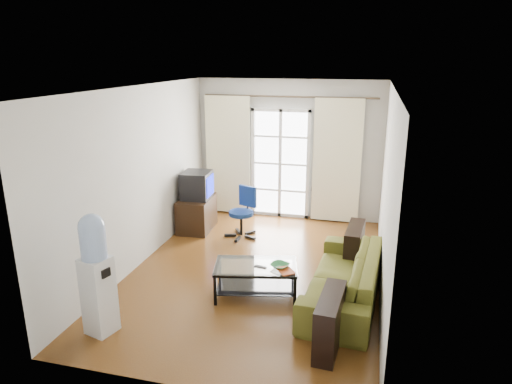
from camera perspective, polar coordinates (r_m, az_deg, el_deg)
floor at (r=6.95m, az=-0.08°, el=-9.89°), size 5.20×5.20×0.00m
ceiling at (r=6.24m, az=-0.09°, el=12.91°), size 5.20×5.20×0.00m
wall_back at (r=8.94m, az=4.09°, el=5.27°), size 3.60×0.02×2.70m
wall_front at (r=4.15m, az=-9.17°, el=-8.61°), size 3.60×0.02×2.70m
wall_left at (r=7.12m, az=-14.28°, el=1.83°), size 0.02×5.20×2.70m
wall_right at (r=6.28m, az=16.03°, el=-0.25°), size 0.02×5.20×2.70m
french_door at (r=8.97m, az=3.04°, el=3.53°), size 1.16×0.06×2.15m
curtain_rod at (r=8.70m, az=4.11°, el=11.81°), size 3.30×0.04×0.04m
curtain_left at (r=9.14m, az=-3.51°, el=4.57°), size 0.90×0.07×2.35m
curtain_right at (r=8.74m, az=10.07°, el=3.78°), size 0.90×0.07×2.35m
radiator at (r=9.00m, az=8.85°, el=-1.54°), size 0.64×0.12×0.64m
sofa at (r=6.20m, az=10.94°, el=-10.40°), size 2.30×1.17×0.63m
coffee_table at (r=6.20m, az=-0.04°, el=-10.42°), size 1.19×0.84×0.44m
bowl at (r=6.06m, az=3.00°, el=-9.18°), size 0.40×0.40×0.06m
book at (r=5.93m, az=2.92°, el=-9.96°), size 0.41×0.42×0.02m
remote at (r=6.07m, az=0.56°, el=-9.31°), size 0.17×0.07×0.02m
tv_stand at (r=8.52m, az=-7.42°, el=-2.69°), size 0.61×0.86×0.61m
crt_tv at (r=8.36m, az=-7.55°, el=0.88°), size 0.57×0.56×0.49m
task_chair at (r=8.14m, az=-1.73°, el=-3.79°), size 0.79×0.79×0.89m
water_cooler at (r=5.53m, az=-19.33°, el=-9.44°), size 0.36×0.36×1.46m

